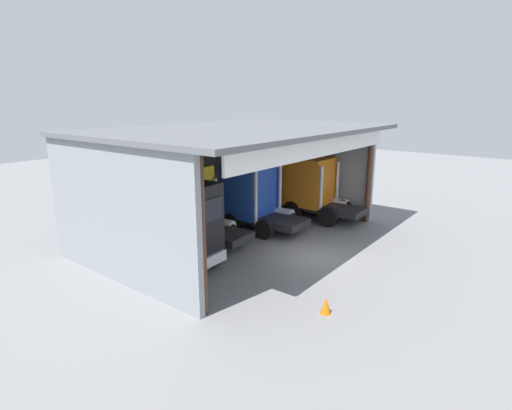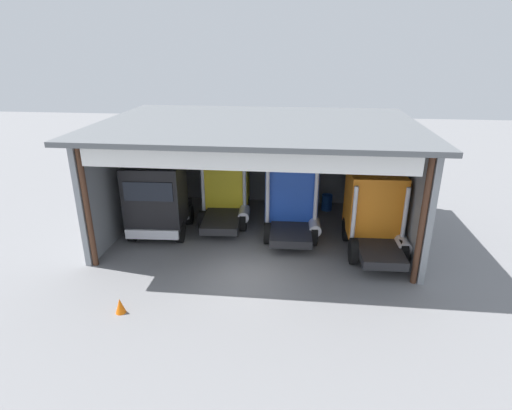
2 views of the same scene
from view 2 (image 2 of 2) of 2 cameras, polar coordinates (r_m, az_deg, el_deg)
ground_plane at (r=17.06m, az=-1.13°, el=-9.61°), size 80.00×80.00×0.00m
workshop_shed at (r=20.39m, az=0.64°, el=7.23°), size 14.18×9.94×5.53m
truck_black_yard_outside at (r=20.21m, az=-13.45°, el=0.78°), size 2.89×4.48×3.65m
truck_yellow_center_right_bay at (r=21.80m, az=-4.15°, el=2.82°), size 2.71×4.98×3.68m
truck_blue_right_bay at (r=20.21m, az=4.96°, el=1.21°), size 2.72×4.49×3.58m
truck_orange_center_left_bay at (r=19.14m, az=16.02°, el=-0.69°), size 2.59×4.72×3.56m
oil_drum at (r=23.63m, az=9.72°, el=0.36°), size 0.58×0.58×0.90m
tool_cart at (r=23.29m, az=14.30°, el=-0.19°), size 0.90×0.60×1.00m
traffic_cone at (r=15.52m, az=-18.20°, el=-13.04°), size 0.36×0.36×0.56m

